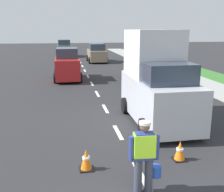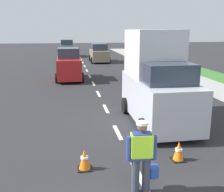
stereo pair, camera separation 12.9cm
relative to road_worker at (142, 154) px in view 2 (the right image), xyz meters
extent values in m
plane|color=#28282B|center=(0.14, 18.97, -0.93)|extent=(96.00, 96.00, 0.00)
cube|color=silver|center=(0.14, 0.67, -0.93)|extent=(0.14, 1.40, 0.01)
cube|color=silver|center=(0.14, 3.67, -0.93)|extent=(0.14, 1.40, 0.01)
cube|color=silver|center=(0.14, 6.67, -0.93)|extent=(0.14, 1.40, 0.01)
cube|color=silver|center=(0.14, 9.67, -0.93)|extent=(0.14, 1.40, 0.01)
cube|color=silver|center=(0.14, 12.67, -0.93)|extent=(0.14, 1.40, 0.01)
cube|color=silver|center=(0.14, 15.67, -0.93)|extent=(0.14, 1.40, 0.01)
cube|color=silver|center=(0.14, 18.67, -0.93)|extent=(0.14, 1.40, 0.01)
cube|color=silver|center=(0.14, 21.67, -0.93)|extent=(0.14, 1.40, 0.01)
cube|color=silver|center=(0.14, 24.67, -0.93)|extent=(0.14, 1.40, 0.01)
cube|color=silver|center=(0.14, 27.67, -0.93)|extent=(0.14, 1.40, 0.01)
cube|color=silver|center=(0.14, 30.67, -0.93)|extent=(0.14, 1.40, 0.01)
cube|color=silver|center=(0.14, 33.67, -0.93)|extent=(0.14, 1.40, 0.01)
cube|color=silver|center=(0.14, 36.67, -0.93)|extent=(0.14, 1.40, 0.01)
cube|color=silver|center=(0.14, 39.67, -0.93)|extent=(0.14, 1.40, 0.01)
cube|color=silver|center=(0.14, 42.67, -0.93)|extent=(0.14, 1.40, 0.01)
cube|color=silver|center=(0.14, 45.67, -0.93)|extent=(0.14, 1.40, 0.01)
cylinder|color=#383D4C|center=(-0.14, 0.00, -0.52)|extent=(0.18, 0.18, 0.82)
cylinder|color=#383D4C|center=(0.10, -0.02, -0.52)|extent=(0.18, 0.18, 0.82)
cube|color=navy|center=(-0.02, -0.01, 0.19)|extent=(0.42, 0.27, 0.60)
cube|color=#A5EA33|center=(-0.02, -0.01, 0.21)|extent=(0.48, 0.31, 0.51)
cylinder|color=navy|center=(-0.30, 0.02, 0.14)|extent=(0.11, 0.11, 0.55)
cylinder|color=navy|center=(0.25, -0.03, 0.14)|extent=(0.11, 0.11, 0.55)
sphere|color=brown|center=(-0.02, -0.01, 0.63)|extent=(0.22, 0.22, 0.22)
cylinder|color=silver|center=(-0.02, -0.01, 0.71)|extent=(0.26, 0.26, 0.06)
cylinder|color=#2347B7|center=(0.28, 0.07, -0.48)|extent=(0.26, 0.26, 0.26)
cube|color=black|center=(-1.19, 1.24, -0.92)|extent=(0.36, 0.36, 0.03)
cone|color=orange|center=(-1.19, 1.24, -0.63)|extent=(0.30, 0.30, 0.55)
cylinder|color=white|center=(-1.19, 1.24, -0.60)|extent=(0.20, 0.20, 0.06)
cube|color=black|center=(1.42, 1.33, -0.92)|extent=(0.36, 0.36, 0.03)
cone|color=orange|center=(1.42, 1.33, -0.63)|extent=(0.30, 0.30, 0.53)
cylinder|color=white|center=(1.42, 1.33, -0.61)|extent=(0.20, 0.20, 0.06)
cube|color=silver|center=(1.86, 4.48, 0.03)|extent=(1.90, 4.60, 1.56)
cube|color=#2D3847|center=(1.86, 3.68, 1.16)|extent=(1.67, 1.61, 0.70)
cube|color=silver|center=(1.86, 5.29, 1.71)|extent=(1.80, 2.53, 1.80)
cylinder|color=black|center=(0.89, 5.91, -0.59)|extent=(0.22, 0.68, 0.68)
cylinder|color=black|center=(2.83, 5.91, -0.59)|extent=(0.22, 0.68, 0.68)
cylinder|color=black|center=(0.89, 3.06, -0.59)|extent=(0.22, 0.68, 0.68)
cylinder|color=black|center=(2.83, 3.06, -0.59)|extent=(0.22, 0.68, 0.68)
cube|color=red|center=(-1.42, 14.53, -0.06)|extent=(1.64, 3.97, 1.38)
cube|color=#2D3847|center=(-1.42, 14.63, 0.98)|extent=(1.45, 2.18, 0.70)
cylinder|color=black|center=(-0.57, 13.30, -0.59)|extent=(0.22, 0.68, 0.68)
cylinder|color=black|center=(-2.26, 13.30, -0.59)|extent=(0.22, 0.68, 0.68)
cylinder|color=black|center=(-0.57, 15.76, -0.59)|extent=(0.22, 0.68, 0.68)
cylinder|color=black|center=(-2.26, 15.76, -0.59)|extent=(0.22, 0.68, 0.68)
cube|color=black|center=(4.11, 13.45, -0.07)|extent=(1.64, 4.39, 1.37)
cube|color=#2D3847|center=(4.11, 13.34, 0.97)|extent=(1.44, 2.42, 0.70)
cylinder|color=black|center=(3.27, 14.81, -0.59)|extent=(0.22, 0.68, 0.68)
cylinder|color=black|center=(4.95, 14.81, -0.59)|extent=(0.22, 0.68, 0.68)
cylinder|color=black|center=(3.27, 12.09, -0.59)|extent=(0.22, 0.68, 0.68)
cylinder|color=black|center=(4.95, 12.09, -0.59)|extent=(0.22, 0.68, 0.68)
cube|color=gray|center=(1.96, 24.95, -0.19)|extent=(1.77, 4.17, 1.12)
cube|color=#2D3847|center=(1.96, 24.85, 0.72)|extent=(1.56, 2.29, 0.70)
cylinder|color=black|center=(1.05, 26.25, -0.59)|extent=(0.22, 0.68, 0.68)
cylinder|color=black|center=(2.87, 26.25, -0.59)|extent=(0.22, 0.68, 0.68)
cylinder|color=black|center=(1.05, 23.66, -0.59)|extent=(0.22, 0.68, 0.68)
cylinder|color=black|center=(2.87, 23.66, -0.59)|extent=(0.22, 0.68, 0.68)
cube|color=slate|center=(-1.49, 31.70, -0.10)|extent=(1.72, 3.90, 1.30)
cube|color=#2D3847|center=(-1.49, 31.80, 0.90)|extent=(1.51, 2.15, 0.70)
cylinder|color=black|center=(-0.61, 30.49, -0.59)|extent=(0.22, 0.68, 0.68)
cylinder|color=black|center=(-2.37, 30.49, -0.59)|extent=(0.22, 0.68, 0.68)
cylinder|color=black|center=(-0.61, 32.91, -0.59)|extent=(0.22, 0.68, 0.68)
cylinder|color=black|center=(-2.37, 32.91, -0.59)|extent=(0.22, 0.68, 0.68)
camera|label=1|loc=(-1.66, -5.30, 2.64)|focal=44.11mm
camera|label=2|loc=(-1.53, -5.32, 2.64)|focal=44.11mm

